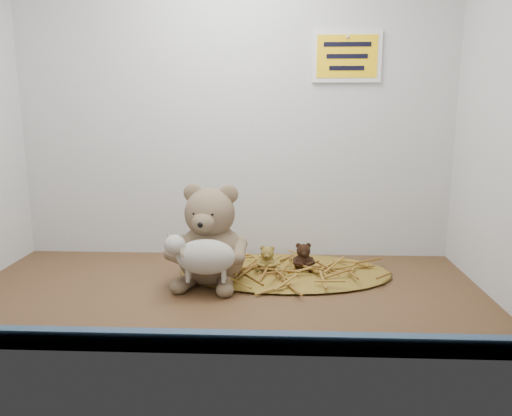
{
  "coord_description": "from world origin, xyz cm",
  "views": [
    {
      "loc": [
        12.02,
        -109.02,
        42.16
      ],
      "look_at": [
        7.11,
        1.69,
        19.42
      ],
      "focal_mm": 35.0,
      "sensor_mm": 36.0,
      "label": 1
    }
  ],
  "objects_px": {
    "toy_lamb": "(206,257)",
    "mini_teddy_brown": "(303,256)",
    "main_teddy": "(211,234)",
    "mini_teddy_tan": "(267,258)"
  },
  "relations": [
    {
      "from": "main_teddy",
      "to": "mini_teddy_brown",
      "type": "relative_size",
      "value": 3.37
    },
    {
      "from": "toy_lamb",
      "to": "mini_teddy_tan",
      "type": "distance_m",
      "value": 0.21
    },
    {
      "from": "toy_lamb",
      "to": "mini_teddy_tan",
      "type": "relative_size",
      "value": 2.57
    },
    {
      "from": "main_teddy",
      "to": "toy_lamb",
      "type": "xyz_separation_m",
      "value": [
        0.0,
        -0.09,
        -0.03
      ]
    },
    {
      "from": "main_teddy",
      "to": "mini_teddy_tan",
      "type": "relative_size",
      "value": 3.6
    },
    {
      "from": "mini_teddy_brown",
      "to": "toy_lamb",
      "type": "bearing_deg",
      "value": -148.81
    },
    {
      "from": "toy_lamb",
      "to": "mini_teddy_brown",
      "type": "bearing_deg",
      "value": 36.46
    },
    {
      "from": "main_teddy",
      "to": "toy_lamb",
      "type": "distance_m",
      "value": 0.09
    },
    {
      "from": "main_teddy",
      "to": "mini_teddy_brown",
      "type": "height_order",
      "value": "main_teddy"
    },
    {
      "from": "toy_lamb",
      "to": "mini_teddy_brown",
      "type": "distance_m",
      "value": 0.28
    }
  ]
}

